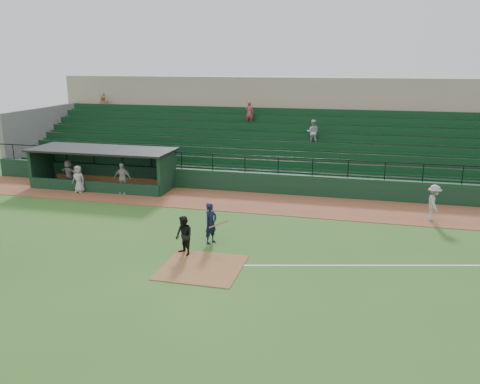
# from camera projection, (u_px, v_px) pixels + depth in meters

# --- Properties ---
(ground) EXTENTS (90.00, 90.00, 0.00)m
(ground) POSITION_uv_depth(u_px,v_px,m) (210.00, 258.00, 19.24)
(ground) COLOR #2D571C
(ground) RESTS_ON ground
(warning_track) EXTENTS (40.00, 4.00, 0.03)m
(warning_track) POSITION_uv_depth(u_px,v_px,m) (253.00, 202.00, 26.73)
(warning_track) COLOR brown
(warning_track) RESTS_ON ground
(home_plate_dirt) EXTENTS (3.00, 3.00, 0.03)m
(home_plate_dirt) POSITION_uv_depth(u_px,v_px,m) (202.00, 267.00, 18.30)
(home_plate_dirt) COLOR brown
(home_plate_dirt) RESTS_ON ground
(foul_line) EXTENTS (17.49, 4.44, 0.01)m
(foul_line) POSITION_uv_depth(u_px,v_px,m) (418.00, 265.00, 18.49)
(foul_line) COLOR white
(foul_line) RESTS_ON ground
(stadium_structure) EXTENTS (38.00, 13.08, 6.40)m
(stadium_structure) POSITION_uv_depth(u_px,v_px,m) (279.00, 139.00, 34.05)
(stadium_structure) COLOR black
(stadium_structure) RESTS_ON ground
(dugout) EXTENTS (8.90, 3.20, 2.42)m
(dugout) POSITION_uv_depth(u_px,v_px,m) (107.00, 165.00, 30.12)
(dugout) COLOR black
(dugout) RESTS_ON ground
(batter_at_plate) EXTENTS (1.12, 0.77, 1.79)m
(batter_at_plate) POSITION_uv_depth(u_px,v_px,m) (211.00, 223.00, 20.57)
(batter_at_plate) COLOR black
(batter_at_plate) RESTS_ON ground
(umpire) EXTENTS (1.00, 0.98, 1.63)m
(umpire) POSITION_uv_depth(u_px,v_px,m) (184.00, 236.00, 19.30)
(umpire) COLOR black
(umpire) RESTS_ON ground
(runner) EXTENTS (0.76, 1.21, 1.79)m
(runner) POSITION_uv_depth(u_px,v_px,m) (434.00, 203.00, 23.42)
(runner) COLOR #9A9590
(runner) RESTS_ON warning_track
(dugout_player_a) EXTENTS (1.11, 0.49, 1.86)m
(dugout_player_a) POSITION_uv_depth(u_px,v_px,m) (122.00, 178.00, 28.16)
(dugout_player_a) COLOR #A09C96
(dugout_player_a) RESTS_ON warning_track
(dugout_player_b) EXTENTS (0.84, 0.59, 1.63)m
(dugout_player_b) POSITION_uv_depth(u_px,v_px,m) (79.00, 179.00, 28.51)
(dugout_player_b) COLOR #A59F9A
(dugout_player_b) RESTS_ON warning_track
(dugout_player_c) EXTENTS (1.59, 0.86, 1.63)m
(dugout_player_c) POSITION_uv_depth(u_px,v_px,m) (69.00, 173.00, 30.11)
(dugout_player_c) COLOR #ADA7A2
(dugout_player_c) RESTS_ON warning_track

